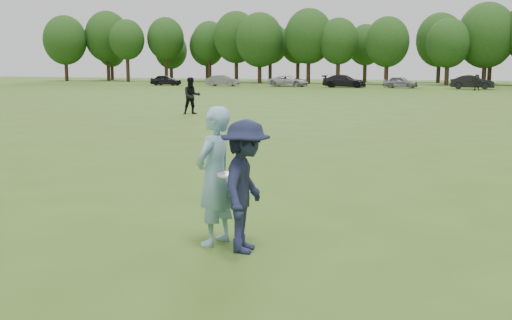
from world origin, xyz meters
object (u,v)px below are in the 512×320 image
object	(u,v)px
defender	(245,186)
car_f	(472,82)
player_far_d	(477,82)
car_a	(166,80)
player_far_a	(192,96)
car_c	(289,81)
thrower	(215,176)
car_b	(223,81)
car_e	(401,82)
car_d	(344,81)

from	to	relation	value
defender	car_f	size ratio (longest dim) A/B	0.40
player_far_d	car_f	distance (m)	3.62
car_f	car_a	bearing A→B (deg)	90.81
car_f	player_far_d	bearing A→B (deg)	-172.74
player_far_a	player_far_d	size ratio (longest dim) A/B	1.16
car_c	player_far_a	bearing A→B (deg)	-166.41
player_far_a	car_f	size ratio (longest dim) A/B	0.43
thrower	car_b	distance (m)	66.25
car_e	car_f	world-z (taller)	car_f
car_b	car_f	size ratio (longest dim) A/B	0.90
defender	car_a	size ratio (longest dim) A/B	0.46
player_far_a	car_a	distance (m)	46.09
player_far_d	car_b	distance (m)	29.70
player_far_a	car_c	xyz separation A→B (m)	(-8.11, 40.96, -0.30)
thrower	player_far_d	world-z (taller)	thrower
player_far_d	car_e	bearing A→B (deg)	165.73
player_far_a	car_c	world-z (taller)	player_far_a
thrower	car_e	distance (m)	61.88
defender	car_a	distance (m)	69.74
player_far_d	car_a	xyz separation A→B (m)	(-37.27, 2.32, -0.16)
player_far_a	car_a	xyz separation A→B (m)	(-24.04, 39.32, -0.29)
car_d	car_b	bearing A→B (deg)	90.60
car_e	car_d	bearing A→B (deg)	101.20
car_a	car_d	size ratio (longest dim) A/B	0.78
thrower	car_e	size ratio (longest dim) A/B	0.52
car_b	thrower	bearing A→B (deg)	-161.18
car_b	car_d	bearing A→B (deg)	-93.17
car_b	car_d	xyz separation A→B (m)	(15.12, 0.63, 0.06)
player_far_d	car_f	size ratio (longest dim) A/B	0.37
car_c	car_e	size ratio (longest dim) A/B	1.24
player_far_d	car_c	distance (m)	21.70
car_a	car_b	world-z (taller)	car_a
player_far_d	car_d	xyz separation A→B (m)	(-14.45, 3.46, -0.10)
defender	player_far_a	world-z (taller)	player_far_a
car_a	car_e	size ratio (longest dim) A/B	1.03
car_b	car_f	xyz separation A→B (m)	(29.03, 0.75, 0.08)
car_a	car_b	size ratio (longest dim) A/B	0.97
car_d	car_e	xyz separation A→B (m)	(6.30, 0.62, -0.08)
player_far_a	car_a	bearing A→B (deg)	83.03
car_c	car_e	world-z (taller)	car_c
defender	player_far_a	size ratio (longest dim) A/B	0.95
car_a	car_e	world-z (taller)	car_a
defender	car_b	distance (m)	66.61
car_d	player_far_a	bearing A→B (deg)	179.95
thrower	car_a	world-z (taller)	thrower
car_b	car_e	world-z (taller)	car_b
thrower	car_a	size ratio (longest dim) A/B	0.50
thrower	player_far_a	distance (m)	23.27
thrower	car_c	size ratio (longest dim) A/B	0.42
thrower	car_a	bearing A→B (deg)	-140.14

